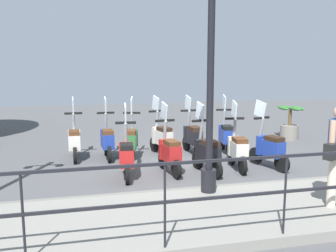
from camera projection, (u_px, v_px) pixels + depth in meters
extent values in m
plane|color=#4C4C4F|center=(190.00, 163.00, 8.98)|extent=(28.00, 28.00, 0.00)
cube|color=gray|center=(249.00, 210.00, 5.90)|extent=(2.20, 20.00, 0.15)
cube|color=slate|center=(224.00, 189.00, 6.91)|extent=(0.10, 20.00, 0.15)
cube|color=black|center=(287.00, 156.00, 4.76)|extent=(0.04, 16.00, 0.04)
cube|color=black|center=(285.00, 192.00, 4.84)|extent=(0.04, 16.00, 0.04)
cylinder|color=black|center=(285.00, 195.00, 4.85)|extent=(0.03, 0.03, 1.05)
cylinder|color=black|center=(165.00, 206.00, 4.47)|extent=(0.03, 0.03, 1.05)
cylinder|color=black|center=(23.00, 219.00, 4.10)|extent=(0.03, 0.03, 1.05)
cylinder|color=black|center=(209.00, 180.00, 6.53)|extent=(0.26, 0.26, 0.40)
cylinder|color=black|center=(210.00, 77.00, 6.24)|extent=(0.12, 0.12, 3.99)
cylinder|color=beige|center=(332.00, 181.00, 5.80)|extent=(0.14, 0.14, 0.82)
cylinder|color=tan|center=(332.00, 138.00, 5.63)|extent=(0.09, 0.09, 0.52)
cube|color=black|center=(332.00, 151.00, 5.59)|extent=(0.24, 0.31, 0.24)
cylinder|color=slate|center=(289.00, 132.00, 11.84)|extent=(0.56, 0.56, 0.45)
cylinder|color=brown|center=(290.00, 117.00, 11.76)|extent=(0.10, 0.10, 0.50)
ellipsoid|color=#2D6B2D|center=(286.00, 107.00, 11.95)|extent=(0.56, 0.16, 0.10)
ellipsoid|color=#2D6B2D|center=(295.00, 109.00, 11.47)|extent=(0.56, 0.16, 0.10)
ellipsoid|color=#2D6B2D|center=(283.00, 108.00, 11.65)|extent=(0.56, 0.16, 0.10)
ellipsoid|color=#2D6B2D|center=(298.00, 108.00, 11.77)|extent=(0.56, 0.16, 0.10)
ellipsoid|color=#2D6B2D|center=(282.00, 108.00, 11.84)|extent=(0.56, 0.16, 0.10)
ellipsoid|color=#2D6B2D|center=(299.00, 109.00, 11.58)|extent=(0.56, 0.16, 0.10)
cylinder|color=black|center=(256.00, 156.00, 8.92)|extent=(0.41, 0.19, 0.40)
cylinder|color=black|center=(282.00, 164.00, 8.21)|extent=(0.41, 0.19, 0.40)
cube|color=navy|center=(272.00, 148.00, 8.45)|extent=(0.65, 0.44, 0.36)
cube|color=navy|center=(262.00, 145.00, 8.69)|extent=(0.20, 0.32, 0.44)
cube|color=black|center=(274.00, 139.00, 8.35)|extent=(0.46, 0.36, 0.10)
cylinder|color=gray|center=(261.00, 130.00, 8.69)|extent=(0.20, 0.12, 0.55)
cube|color=black|center=(262.00, 118.00, 8.64)|extent=(0.18, 0.44, 0.05)
cube|color=silver|center=(260.00, 109.00, 8.66)|extent=(0.38, 0.14, 0.42)
cylinder|color=black|center=(232.00, 156.00, 8.85)|extent=(0.41, 0.13, 0.40)
cylinder|color=black|center=(243.00, 166.00, 8.04)|extent=(0.41, 0.13, 0.40)
cube|color=beige|center=(238.00, 150.00, 8.31)|extent=(0.63, 0.35, 0.36)
cube|color=beige|center=(235.00, 146.00, 8.59)|extent=(0.15, 0.31, 0.44)
cube|color=#4C2D19|center=(240.00, 140.00, 8.21)|extent=(0.43, 0.31, 0.10)
cylinder|color=gray|center=(234.00, 130.00, 8.59)|extent=(0.19, 0.09, 0.55)
cube|color=black|center=(235.00, 118.00, 8.55)|extent=(0.11, 0.44, 0.05)
cube|color=silver|center=(234.00, 109.00, 8.58)|extent=(0.39, 0.08, 0.42)
cylinder|color=black|center=(197.00, 160.00, 8.51)|extent=(0.41, 0.15, 0.40)
cylinder|color=black|center=(216.00, 169.00, 7.76)|extent=(0.41, 0.15, 0.40)
cube|color=black|center=(209.00, 153.00, 8.01)|extent=(0.64, 0.38, 0.36)
cube|color=black|center=(202.00, 149.00, 8.27)|extent=(0.17, 0.32, 0.44)
cube|color=black|center=(211.00, 143.00, 7.91)|extent=(0.44, 0.33, 0.10)
cylinder|color=gray|center=(201.00, 133.00, 8.26)|extent=(0.19, 0.10, 0.55)
cube|color=black|center=(201.00, 121.00, 8.22)|extent=(0.14, 0.44, 0.05)
cube|color=silver|center=(200.00, 111.00, 8.24)|extent=(0.39, 0.10, 0.42)
cylinder|color=black|center=(163.00, 160.00, 8.52)|extent=(0.41, 0.13, 0.40)
cylinder|color=black|center=(176.00, 169.00, 7.76)|extent=(0.41, 0.13, 0.40)
cube|color=#B21E1E|center=(171.00, 153.00, 8.02)|extent=(0.63, 0.35, 0.36)
cube|color=#B21E1E|center=(166.00, 149.00, 8.28)|extent=(0.16, 0.31, 0.44)
cube|color=#4C2D19|center=(172.00, 143.00, 7.91)|extent=(0.43, 0.31, 0.10)
cylinder|color=gray|center=(165.00, 133.00, 8.28)|extent=(0.19, 0.09, 0.55)
cube|color=black|center=(165.00, 121.00, 8.23)|extent=(0.12, 0.44, 0.05)
cube|color=silver|center=(164.00, 111.00, 8.26)|extent=(0.39, 0.08, 0.42)
cylinder|color=black|center=(126.00, 163.00, 8.22)|extent=(0.41, 0.12, 0.40)
cylinder|color=black|center=(127.00, 174.00, 7.41)|extent=(0.41, 0.12, 0.40)
cube|color=#B21E1E|center=(127.00, 157.00, 7.68)|extent=(0.63, 0.34, 0.36)
cube|color=#B21E1E|center=(126.00, 152.00, 7.96)|extent=(0.15, 0.31, 0.44)
cube|color=black|center=(126.00, 146.00, 7.58)|extent=(0.42, 0.30, 0.10)
cylinder|color=gray|center=(126.00, 136.00, 7.96)|extent=(0.19, 0.09, 0.55)
cube|color=black|center=(126.00, 123.00, 7.92)|extent=(0.10, 0.44, 0.05)
cube|color=silver|center=(125.00, 113.00, 7.94)|extent=(0.39, 0.07, 0.42)
cylinder|color=black|center=(222.00, 142.00, 10.47)|extent=(0.41, 0.15, 0.40)
cylinder|color=black|center=(229.00, 149.00, 9.66)|extent=(0.41, 0.15, 0.40)
cube|color=navy|center=(227.00, 136.00, 9.94)|extent=(0.64, 0.38, 0.36)
cube|color=navy|center=(224.00, 133.00, 10.22)|extent=(0.17, 0.32, 0.44)
cube|color=black|center=(227.00, 128.00, 9.83)|extent=(0.44, 0.33, 0.10)
cylinder|color=gray|center=(224.00, 120.00, 10.22)|extent=(0.19, 0.10, 0.55)
cube|color=black|center=(224.00, 110.00, 10.17)|extent=(0.14, 0.44, 0.05)
cube|color=silver|center=(224.00, 102.00, 10.20)|extent=(0.39, 0.10, 0.42)
cylinder|color=black|center=(186.00, 143.00, 10.30)|extent=(0.41, 0.12, 0.40)
cylinder|color=black|center=(199.00, 150.00, 9.53)|extent=(0.41, 0.12, 0.40)
cube|color=black|center=(194.00, 137.00, 9.79)|extent=(0.62, 0.34, 0.36)
cube|color=black|center=(189.00, 134.00, 10.06)|extent=(0.15, 0.31, 0.44)
cube|color=black|center=(195.00, 128.00, 9.69)|extent=(0.42, 0.30, 0.10)
cylinder|color=gray|center=(189.00, 121.00, 10.05)|extent=(0.19, 0.09, 0.55)
cube|color=black|center=(189.00, 111.00, 10.01)|extent=(0.10, 0.44, 0.05)
cube|color=silver|center=(188.00, 103.00, 10.03)|extent=(0.39, 0.07, 0.42)
cylinder|color=black|center=(154.00, 144.00, 10.17)|extent=(0.41, 0.18, 0.40)
cylinder|color=black|center=(169.00, 151.00, 9.45)|extent=(0.41, 0.18, 0.40)
cube|color=beige|center=(163.00, 137.00, 9.69)|extent=(0.65, 0.43, 0.36)
cube|color=beige|center=(158.00, 135.00, 9.94)|extent=(0.20, 0.32, 0.44)
cube|color=black|center=(164.00, 129.00, 9.59)|extent=(0.45, 0.36, 0.10)
cylinder|color=gray|center=(157.00, 121.00, 9.93)|extent=(0.19, 0.12, 0.55)
cube|color=black|center=(157.00, 111.00, 9.89)|extent=(0.17, 0.44, 0.05)
cube|color=silver|center=(156.00, 103.00, 9.90)|extent=(0.38, 0.13, 0.42)
cylinder|color=black|center=(133.00, 147.00, 9.82)|extent=(0.41, 0.17, 0.40)
cylinder|color=black|center=(130.00, 155.00, 9.00)|extent=(0.41, 0.17, 0.40)
cube|color=#2D6B38|center=(131.00, 141.00, 9.28)|extent=(0.65, 0.41, 0.36)
cube|color=#2D6B38|center=(132.00, 138.00, 9.56)|extent=(0.19, 0.32, 0.44)
cube|color=#4C2D19|center=(130.00, 132.00, 9.17)|extent=(0.45, 0.34, 0.10)
cylinder|color=gray|center=(132.00, 124.00, 9.56)|extent=(0.19, 0.11, 0.55)
cube|color=black|center=(132.00, 113.00, 9.52)|extent=(0.16, 0.44, 0.05)
cube|color=silver|center=(132.00, 105.00, 9.55)|extent=(0.38, 0.12, 0.42)
cylinder|color=black|center=(106.00, 147.00, 9.83)|extent=(0.40, 0.09, 0.40)
cylinder|color=black|center=(109.00, 154.00, 9.03)|extent=(0.40, 0.09, 0.40)
cube|color=navy|center=(108.00, 140.00, 9.30)|extent=(0.60, 0.29, 0.36)
cube|color=navy|center=(107.00, 138.00, 9.58)|extent=(0.13, 0.30, 0.44)
cube|color=#4C2D19|center=(108.00, 132.00, 9.20)|extent=(0.40, 0.27, 0.10)
cylinder|color=gray|center=(106.00, 124.00, 9.58)|extent=(0.18, 0.07, 0.55)
cube|color=black|center=(106.00, 113.00, 9.53)|extent=(0.07, 0.44, 0.05)
cube|color=silver|center=(105.00, 105.00, 9.56)|extent=(0.39, 0.04, 0.42)
cylinder|color=black|center=(75.00, 148.00, 9.73)|extent=(0.40, 0.08, 0.40)
cylinder|color=black|center=(75.00, 155.00, 8.94)|extent=(0.40, 0.08, 0.40)
cube|color=beige|center=(74.00, 141.00, 9.21)|extent=(0.60, 0.29, 0.36)
cube|color=beige|center=(74.00, 138.00, 9.48)|extent=(0.12, 0.30, 0.44)
cube|color=#4C2D19|center=(74.00, 133.00, 9.10)|extent=(0.40, 0.26, 0.10)
cylinder|color=gray|center=(74.00, 124.00, 9.48)|extent=(0.18, 0.07, 0.55)
cube|color=black|center=(73.00, 113.00, 9.44)|extent=(0.06, 0.44, 0.05)
cube|color=silver|center=(73.00, 105.00, 9.46)|extent=(0.39, 0.03, 0.42)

